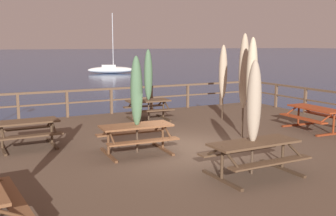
{
  "coord_description": "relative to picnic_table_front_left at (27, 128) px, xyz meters",
  "views": [
    {
      "loc": [
        -5.25,
        -9.42,
        3.77
      ],
      "look_at": [
        0.0,
        0.95,
        1.89
      ],
      "focal_mm": 42.25,
      "sensor_mm": 36.0,
      "label": 1
    }
  ],
  "objects": [
    {
      "name": "patio_umbrella_tall_back_right",
      "position": [
        4.16,
        -4.72,
        1.07
      ],
      "size": [
        0.32,
        0.32,
        2.55
      ],
      "color": "#4C3828",
      "rests_on": "wooden_deck"
    },
    {
      "name": "picnic_table_mid_left",
      "position": [
        4.14,
        -4.8,
        0.01
      ],
      "size": [
        2.09,
        1.43,
        0.78
      ],
      "color": "brown",
      "rests_on": "wooden_deck"
    },
    {
      "name": "patio_umbrella_tall_front",
      "position": [
        2.55,
        -1.9,
        1.1
      ],
      "size": [
        0.32,
        0.32,
        2.59
      ],
      "color": "#4C3828",
      "rests_on": "wooden_deck"
    },
    {
      "name": "patio_umbrella_tall_back_left",
      "position": [
        5.78,
        -2.6,
        1.41
      ],
      "size": [
        0.32,
        0.32,
        3.08
      ],
      "color": "#4C3828",
      "rests_on": "wooden_deck"
    },
    {
      "name": "picnic_table_front_left",
      "position": [
        0.0,
        0.0,
        0.0
      ],
      "size": [
        1.74,
        1.45,
        0.78
      ],
      "color": "brown",
      "rests_on": "wooden_deck"
    },
    {
      "name": "patio_umbrella_tall_mid_right",
      "position": [
        6.19,
        -1.71,
        1.49
      ],
      "size": [
        0.32,
        0.32,
        3.21
      ],
      "color": "#4C3828",
      "rests_on": "wooden_deck"
    },
    {
      "name": "picnic_table_mid_right",
      "position": [
        4.73,
        2.26,
        -0.0
      ],
      "size": [
        1.7,
        1.49,
        0.78
      ],
      "color": "brown",
      "rests_on": "wooden_deck"
    },
    {
      "name": "ground_plane",
      "position": [
        3.88,
        -2.05,
        -1.44
      ],
      "size": [
        600.0,
        600.0,
        0.0
      ],
      "primitive_type": "plane",
      "color": "navy"
    },
    {
      "name": "picnic_table_mid_centre",
      "position": [
        9.03,
        -1.99,
        0.01
      ],
      "size": [
        1.5,
        2.03,
        0.78
      ],
      "color": "#993819",
      "rests_on": "wooden_deck"
    },
    {
      "name": "picnic_table_front_right",
      "position": [
        2.52,
        -1.93,
        0.01
      ],
      "size": [
        1.96,
        1.48,
        0.78
      ],
      "color": "brown",
      "rests_on": "wooden_deck"
    },
    {
      "name": "patio_umbrella_tall_mid_left",
      "position": [
        7.34,
        1.06,
        1.27
      ],
      "size": [
        0.32,
        0.32,
        2.86
      ],
      "color": "#4C3828",
      "rests_on": "wooden_deck"
    },
    {
      "name": "patio_umbrella_short_front",
      "position": [
        4.73,
        2.24,
        1.16
      ],
      "size": [
        0.32,
        0.32,
        2.7
      ],
      "color": "#4C3828",
      "rests_on": "wooden_deck"
    },
    {
      "name": "railing_waterside_far",
      "position": [
        3.88,
        4.15,
        0.2
      ],
      "size": [
        14.78,
        0.1,
        1.09
      ],
      "color": "brown",
      "rests_on": "wooden_deck"
    },
    {
      "name": "sailboat_distant",
      "position": [
        15.32,
        38.04,
        -0.93
      ],
      "size": [
        6.22,
        3.48,
        7.72
      ],
      "color": "white",
      "rests_on": "ground"
    },
    {
      "name": "wooden_deck",
      "position": [
        3.88,
        -2.05,
        -1.0
      ],
      "size": [
        14.98,
        12.71,
        0.89
      ],
      "primitive_type": "cube",
      "color": "brown",
      "rests_on": "ground"
    }
  ]
}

